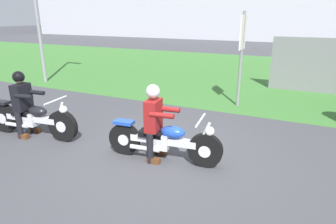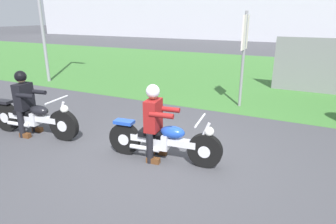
% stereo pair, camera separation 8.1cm
% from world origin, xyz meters
% --- Properties ---
extents(ground, '(120.00, 120.00, 0.00)m').
position_xyz_m(ground, '(0.00, 0.00, 0.00)').
color(ground, '#424247').
extents(grass_verge, '(60.00, 12.00, 0.01)m').
position_xyz_m(grass_verge, '(0.00, 9.06, 0.00)').
color(grass_verge, '#3D7533').
rests_on(grass_verge, ground).
extents(motorcycle_lead, '(2.12, 0.66, 0.86)m').
position_xyz_m(motorcycle_lead, '(0.18, -0.05, 0.38)').
color(motorcycle_lead, black).
rests_on(motorcycle_lead, ground).
extents(rider_lead, '(0.58, 0.50, 1.38)m').
position_xyz_m(rider_lead, '(0.01, -0.07, 0.80)').
color(rider_lead, black).
rests_on(rider_lead, ground).
extents(motorcycle_follow, '(2.21, 0.66, 0.89)m').
position_xyz_m(motorcycle_follow, '(-2.83, -0.28, 0.40)').
color(motorcycle_follow, black).
rests_on(motorcycle_follow, ground).
extents(rider_follow, '(0.58, 0.50, 1.41)m').
position_xyz_m(rider_follow, '(-3.00, -0.29, 0.82)').
color(rider_follow, black).
rests_on(rider_follow, ground).
extents(sign_banner, '(0.08, 0.60, 2.60)m').
position_xyz_m(sign_banner, '(0.63, 3.85, 1.72)').
color(sign_banner, gray).
rests_on(sign_banner, ground).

